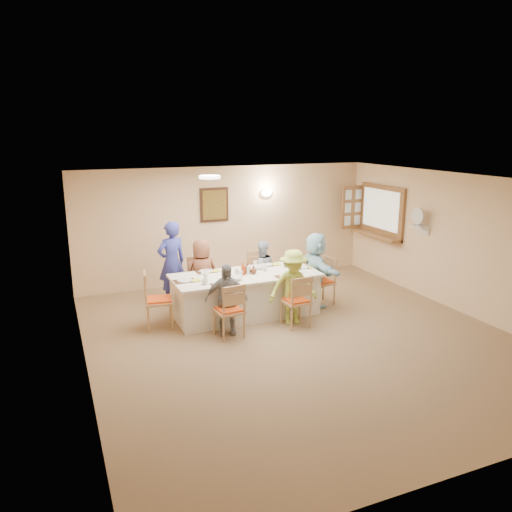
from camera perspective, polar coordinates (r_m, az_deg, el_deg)
name	(u,v)px	position (r m, az deg, el deg)	size (l,w,h in m)	color
ground	(301,338)	(8.12, 5.17, -9.32)	(7.00, 7.00, 0.00)	#886B4E
room_walls	(303,246)	(7.65, 5.42, 1.15)	(7.00, 7.00, 7.00)	beige
wall_picture	(214,205)	(10.65, -4.79, 5.86)	(0.62, 0.05, 0.72)	#321E11
wall_sconce	(267,193)	(11.02, 1.22, 7.23)	(0.26, 0.09, 0.18)	white
ceiling_light	(210,177)	(8.49, -5.32, 8.98)	(0.36, 0.36, 0.05)	white
serving_hatch	(382,211)	(11.34, 14.16, 4.96)	(0.06, 1.50, 1.15)	brown
hatch_sill	(376,235)	(11.37, 13.52, 2.33)	(0.30, 1.50, 0.05)	brown
shutter_door	(352,207)	(11.81, 10.95, 5.48)	(0.55, 0.04, 1.00)	brown
fan_shelf	(420,227)	(10.27, 18.23, 3.19)	(0.22, 0.36, 0.03)	white
desk_fan	(419,219)	(10.23, 18.17, 4.01)	(0.30, 0.30, 0.28)	#A5A5A8
dining_table	(246,295)	(8.93, -1.20, -4.43)	(2.60, 1.10, 0.76)	white
chair_back_left	(200,282)	(9.45, -6.38, -2.95)	(0.44, 0.44, 0.92)	tan
chair_back_right	(259,275)	(9.83, 0.35, -2.21)	(0.44, 0.44, 0.92)	tan
chair_front_left	(229,309)	(8.00, -3.12, -6.12)	(0.44, 0.44, 0.91)	tan
chair_front_right	(296,300)	(8.45, 4.59, -5.05)	(0.43, 0.43, 0.91)	tan
chair_left_end	(159,300)	(8.49, -11.03, -4.91)	(0.47, 0.47, 0.99)	tan
chair_right_end	(321,281)	(9.56, 7.49, -2.87)	(0.43, 0.43, 0.90)	tan
diner_back_left	(202,274)	(9.28, -6.20, -2.02)	(0.65, 0.44, 1.31)	brown
diner_back_right	(261,270)	(9.69, 0.63, -1.65)	(0.58, 0.46, 1.18)	#A1A8BF
diner_front_left	(226,299)	(8.07, -3.42, -4.95)	(0.73, 0.41, 1.18)	gray
diner_front_right	(293,287)	(8.49, 4.25, -3.56)	(0.90, 0.60, 1.30)	#C0DB52
diner_right_end	(316,269)	(9.43, 6.85, -1.51)	(0.53, 1.33, 1.40)	#B5EBFF
caregiver	(172,263)	(9.58, -9.60, -0.76)	(0.66, 0.52, 1.59)	#3740AE
placemat_fl	(221,285)	(8.25, -4.04, -3.27)	(0.34, 0.25, 0.01)	#472B19
plate_fl	(221,284)	(8.24, -4.04, -3.20)	(0.25, 0.25, 0.02)	white
napkin_fl	(232,284)	(8.25, -2.74, -3.18)	(0.13, 0.13, 0.01)	#D4E430
placemat_fr	(286,277)	(8.68, 3.49, -2.36)	(0.37, 0.27, 0.01)	#472B19
plate_fr	(286,276)	(8.68, 3.49, -2.30)	(0.23, 0.23, 0.01)	white
napkin_fr	(297,276)	(8.71, 4.70, -2.27)	(0.15, 0.15, 0.01)	#D4E430
placemat_bl	(206,272)	(9.01, -5.75, -1.79)	(0.36, 0.27, 0.01)	#472B19
plate_bl	(206,271)	(9.01, -5.75, -1.72)	(0.26, 0.26, 0.02)	white
napkin_bl	(216,271)	(9.02, -4.56, -1.71)	(0.14, 0.14, 0.01)	#D4E430
placemat_br	(267,265)	(9.41, 1.25, -1.02)	(0.37, 0.28, 0.01)	#472B19
plate_br	(267,264)	(9.41, 1.25, -0.97)	(0.23, 0.23, 0.01)	white
napkin_br	(277,264)	(9.44, 2.38, -0.95)	(0.15, 0.15, 0.01)	#D4E430
placemat_le	(185,281)	(8.50, -8.15, -2.85)	(0.37, 0.27, 0.01)	#472B19
plate_le	(185,280)	(8.49, -8.15, -2.78)	(0.26, 0.26, 0.02)	white
napkin_le	(196,280)	(8.49, -6.89, -2.77)	(0.14, 0.14, 0.01)	#D4E430
placemat_re	(302,268)	(9.27, 5.25, -1.32)	(0.32, 0.24, 0.01)	#472B19
plate_re	(302,267)	(9.27, 5.25, -1.27)	(0.23, 0.23, 0.01)	white
napkin_re	(312,267)	(9.31, 6.37, -1.24)	(0.14, 0.14, 0.01)	#D4E430
teacup_a	(205,282)	(8.27, -5.87, -2.96)	(0.14, 0.14, 0.09)	white
teacup_b	(255,263)	(9.39, -0.09, -0.82)	(0.10, 0.10, 0.08)	white
bowl_a	(235,278)	(8.48, -2.39, -2.56)	(0.25, 0.25, 0.06)	white
bowl_b	(258,267)	(9.14, 0.21, -1.29)	(0.23, 0.23, 0.07)	white
condiment_ketchup	(243,269)	(8.75, -1.47, -1.45)	(0.10, 0.10, 0.23)	#BA390F
condiment_brown	(247,268)	(8.85, -1.01, -1.41)	(0.10, 0.11, 0.19)	#4F2715
condiment_malt	(254,270)	(8.83, -0.28, -1.59)	(0.14, 0.14, 0.14)	#4F2715
drinking_glass	(236,271)	(8.80, -2.25, -1.76)	(0.06, 0.06, 0.10)	silver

